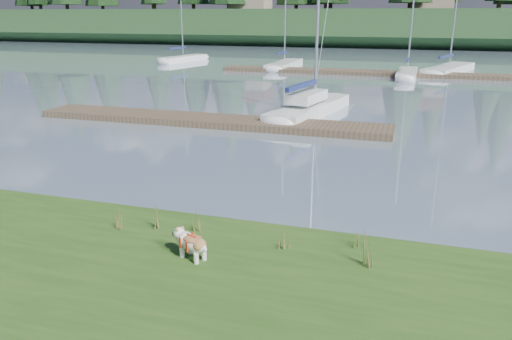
% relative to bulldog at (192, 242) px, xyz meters
% --- Properties ---
extents(ground, '(200.00, 200.00, 0.00)m').
position_rel_bulldog_xyz_m(ground, '(-0.93, 33.48, -0.67)').
color(ground, '#8094A8').
rests_on(ground, ground).
extents(bank, '(60.00, 9.00, 0.35)m').
position_rel_bulldog_xyz_m(bank, '(-0.93, -2.52, -0.49)').
color(bank, '#2D4D18').
rests_on(bank, ground).
extents(ridge, '(200.00, 20.00, 5.00)m').
position_rel_bulldog_xyz_m(ridge, '(-0.93, 76.48, 1.83)').
color(ridge, '#1B351A').
rests_on(ridge, ground).
extents(bulldog, '(0.86, 0.59, 0.51)m').
position_rel_bulldog_xyz_m(bulldog, '(0.00, 0.00, 0.00)').
color(bulldog, silver).
rests_on(bulldog, bank).
extents(sailboat_main, '(3.01, 8.30, 11.79)m').
position_rel_bulldog_xyz_m(sailboat_main, '(-0.93, 16.35, -0.25)').
color(sailboat_main, silver).
rests_on(sailboat_main, ground).
extents(dock_near, '(16.00, 2.00, 0.30)m').
position_rel_bulldog_xyz_m(dock_near, '(-4.93, 12.48, -0.52)').
color(dock_near, '#4C3D2C').
rests_on(dock_near, ground).
extents(dock_far, '(26.00, 2.20, 0.30)m').
position_rel_bulldog_xyz_m(dock_far, '(1.07, 33.48, -0.52)').
color(dock_far, '#4C3D2C').
rests_on(dock_far, ground).
extents(sailboat_bg_0, '(3.00, 7.16, 10.30)m').
position_rel_bulldog_xyz_m(sailboat_bg_0, '(-18.71, 39.81, -0.34)').
color(sailboat_bg_0, silver).
rests_on(sailboat_bg_0, ground).
extents(sailboat_bg_1, '(1.77, 8.26, 12.25)m').
position_rel_bulldog_xyz_m(sailboat_bg_1, '(-7.54, 36.96, -0.34)').
color(sailboat_bg_1, silver).
rests_on(sailboat_bg_1, ground).
extents(sailboat_bg_2, '(1.49, 6.81, 10.32)m').
position_rel_bulldog_xyz_m(sailboat_bg_2, '(3.08, 32.93, -0.34)').
color(sailboat_bg_2, silver).
rests_on(sailboat_bg_2, ground).
extents(sailboat_bg_3, '(4.94, 9.55, 13.76)m').
position_rel_bulldog_xyz_m(sailboat_bg_3, '(6.54, 37.70, -0.35)').
color(sailboat_bg_3, silver).
rests_on(sailboat_bg_3, ground).
extents(weed_0, '(0.17, 0.14, 0.66)m').
position_rel_bulldog_xyz_m(weed_0, '(-1.31, 0.99, -0.04)').
color(weed_0, '#475B23').
rests_on(weed_0, bank).
extents(weed_1, '(0.17, 0.14, 0.55)m').
position_rel_bulldog_xyz_m(weed_1, '(-0.42, 1.13, -0.09)').
color(weed_1, '#475B23').
rests_on(weed_1, bank).
extents(weed_2, '(0.17, 0.14, 0.75)m').
position_rel_bulldog_xyz_m(weed_2, '(3.12, 0.69, -0.01)').
color(weed_2, '#475B23').
rests_on(weed_2, bank).
extents(weed_3, '(0.17, 0.14, 0.54)m').
position_rel_bulldog_xyz_m(weed_3, '(-1.99, 0.74, -0.09)').
color(weed_3, '#475B23').
rests_on(weed_3, bank).
extents(weed_4, '(0.17, 0.14, 0.39)m').
position_rel_bulldog_xyz_m(weed_4, '(1.53, 0.92, -0.15)').
color(weed_4, '#475B23').
rests_on(weed_4, bank).
extents(weed_5, '(0.17, 0.14, 0.49)m').
position_rel_bulldog_xyz_m(weed_5, '(2.91, 1.37, -0.11)').
color(weed_5, '#475B23').
rests_on(weed_5, bank).
extents(mud_lip, '(60.00, 0.50, 0.14)m').
position_rel_bulldog_xyz_m(mud_lip, '(-0.93, 1.88, -0.60)').
color(mud_lip, '#33281C').
rests_on(mud_lip, ground).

